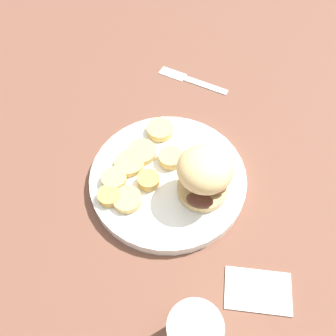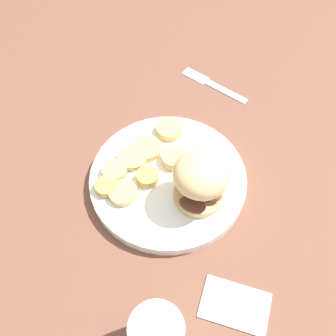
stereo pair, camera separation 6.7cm
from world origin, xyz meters
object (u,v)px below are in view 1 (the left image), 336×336
at_px(fork, 192,80).
at_px(drinking_glass, 193,335).
at_px(sandwich, 204,174).
at_px(dinner_plate, 168,179).

xyz_separation_m(fork, drinking_glass, (0.33, -0.41, 0.05)).
relative_size(sandwich, fork, 0.61).
relative_size(dinner_plate, fork, 1.76).
height_order(sandwich, drinking_glass, sandwich).
xyz_separation_m(dinner_plate, sandwich, (0.06, 0.01, 0.06)).
distance_m(dinner_plate, sandwich, 0.09).
xyz_separation_m(sandwich, fork, (-0.19, 0.22, -0.07)).
relative_size(sandwich, drinking_glass, 1.02).
height_order(dinner_plate, fork, dinner_plate).
bearing_deg(sandwich, dinner_plate, -167.53).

